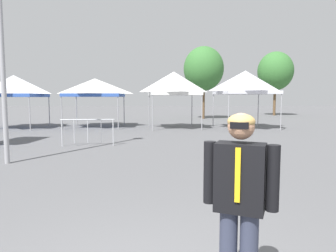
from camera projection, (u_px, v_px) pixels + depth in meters
canopy_tent_left_of_center at (14, 86)px, 19.05m from camera, size 3.44×3.44×3.33m
canopy_tent_behind_left at (95, 88)px, 19.85m from camera, size 3.67×3.67×3.17m
canopy_tent_center at (174, 84)px, 19.04m from camera, size 3.25×3.25×3.54m
canopy_tent_behind_center at (245, 83)px, 19.00m from camera, size 3.54×3.54×3.61m
person_foreground at (240, 198)px, 2.65m from camera, size 0.60×0.40×1.78m
tree_behind_tents_right at (204, 69)px, 27.62m from camera, size 3.65×3.65×6.57m
tree_behind_tents_center at (275, 71)px, 32.76m from camera, size 3.78×3.78×6.88m
crowd_barrier_by_lift at (88, 127)px, 11.99m from camera, size 2.10×0.09×1.08m
traffic_cone_near_barrier at (244, 153)px, 9.31m from camera, size 0.32×0.32×0.46m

